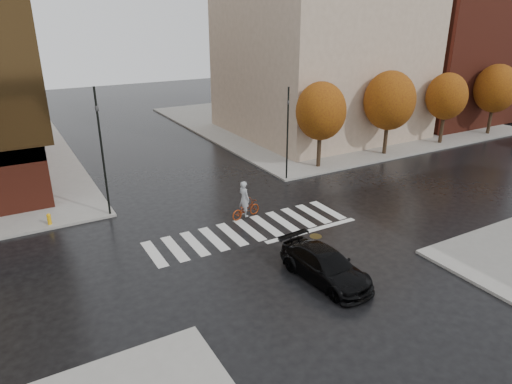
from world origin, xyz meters
TOP-DOWN VIEW (x-y plane):
  - ground at (0.00, 0.00)m, footprint 120.00×120.00m
  - sidewalk_ne at (21.00, 21.00)m, footprint 30.00×30.00m
  - crosswalk at (0.00, 0.50)m, footprint 12.00×3.00m
  - building_ne_tan at (17.00, 17.00)m, footprint 16.00×16.00m
  - building_ne_brick at (33.00, 16.00)m, footprint 14.00×14.00m
  - tree_ne_a at (10.00, 7.40)m, footprint 3.80×3.80m
  - tree_ne_b at (17.00, 7.40)m, footprint 4.20×4.20m
  - tree_ne_c at (24.00, 7.40)m, footprint 3.60×3.60m
  - tree_ne_d at (31.00, 7.40)m, footprint 4.00×4.00m
  - sedan at (0.50, -5.65)m, footprint 2.43×5.07m
  - cyclist at (0.60, 2.07)m, footprint 2.11×1.09m
  - traffic_light_nw at (-6.30, 6.30)m, footprint 0.23×0.21m
  - traffic_light_ne at (6.30, 6.30)m, footprint 0.19×0.20m
  - fire_hydrant at (-9.60, 6.50)m, footprint 0.24×0.24m
  - manhole at (2.74, -2.00)m, footprint 0.71×0.71m

SIDE VIEW (x-z plane):
  - ground at x=0.00m, z-range 0.00..0.00m
  - crosswalk at x=0.00m, z-range 0.00..0.01m
  - manhole at x=2.74m, z-range 0.00..0.01m
  - sidewalk_ne at x=21.00m, z-range 0.00..0.15m
  - fire_hydrant at x=-9.60m, z-range 0.18..0.84m
  - sedan at x=0.50m, z-range 0.00..1.43m
  - cyclist at x=0.60m, z-range -0.36..1.93m
  - traffic_light_ne at x=6.30m, z-range 0.53..7.05m
  - tree_ne_c at x=24.00m, z-range 1.22..7.53m
  - traffic_light_nw at x=-6.30m, z-range 0.69..8.18m
  - tree_ne_a at x=10.00m, z-range 1.20..7.71m
  - tree_ne_d at x=31.00m, z-range 1.19..7.89m
  - tree_ne_b at x=17.00m, z-range 1.17..8.07m
  - building_ne_brick at x=33.00m, z-range 0.15..14.15m
  - building_ne_tan at x=17.00m, z-range 0.15..18.15m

